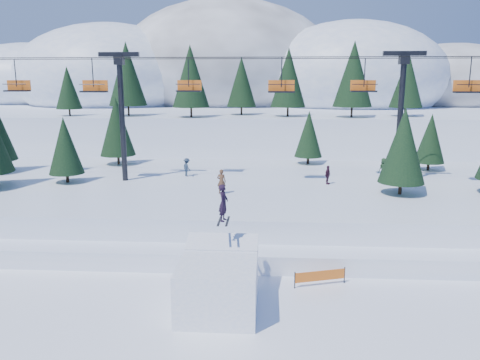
# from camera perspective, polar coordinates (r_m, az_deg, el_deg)

# --- Properties ---
(ground) EXTENTS (160.00, 160.00, 0.00)m
(ground) POSITION_cam_1_polar(r_m,az_deg,el_deg) (22.12, -4.47, -16.59)
(ground) COLOR white
(ground) RESTS_ON ground
(mid_shelf) EXTENTS (70.00, 22.00, 2.50)m
(mid_shelf) POSITION_cam_1_polar(r_m,az_deg,el_deg) (38.47, -0.79, -2.02)
(mid_shelf) COLOR white
(mid_shelf) RESTS_ON ground
(berm) EXTENTS (70.00, 6.00, 1.10)m
(berm) POSITION_cam_1_polar(r_m,az_deg,el_deg) (29.15, -2.29, -8.12)
(berm) COLOR white
(berm) RESTS_ON ground
(mountain_ridge) EXTENTS (119.00, 60.00, 26.46)m
(mountain_ridge) POSITION_cam_1_polar(r_m,az_deg,el_deg) (92.92, -1.36, 11.43)
(mountain_ridge) COLOR white
(mountain_ridge) RESTS_ON ground
(jump_kicker) EXTENTS (3.59, 4.89, 5.67)m
(jump_kicker) POSITION_cam_1_polar(r_m,az_deg,el_deg) (22.55, -2.59, -12.19)
(jump_kicker) COLOR white
(jump_kicker) RESTS_ON ground
(chairlift) EXTENTS (46.00, 3.21, 10.28)m
(chairlift) POSITION_cam_1_polar(r_m,az_deg,el_deg) (37.32, 1.33, 10.08)
(chairlift) COLOR black
(chairlift) RESTS_ON mid_shelf
(conifer_stand) EXTENTS (63.78, 16.04, 9.96)m
(conifer_stand) POSITION_cam_1_polar(r_m,az_deg,el_deg) (38.06, 3.07, 6.72)
(conifer_stand) COLOR black
(conifer_stand) RESTS_ON mid_shelf
(distant_skiers) EXTENTS (17.70, 7.01, 1.81)m
(distant_skiers) POSITION_cam_1_polar(r_m,az_deg,el_deg) (38.31, 4.67, 1.07)
(distant_skiers) COLOR brown
(distant_skiers) RESTS_ON mid_shelf
(banner_near) EXTENTS (2.74, 0.88, 0.90)m
(banner_near) POSITION_cam_1_polar(r_m,az_deg,el_deg) (25.39, 9.73, -11.45)
(banner_near) COLOR black
(banner_near) RESTS_ON ground
(banner_far) EXTENTS (2.66, 1.10, 0.90)m
(banner_far) POSITION_cam_1_polar(r_m,az_deg,el_deg) (27.89, 16.03, -9.57)
(banner_far) COLOR black
(banner_far) RESTS_ON ground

